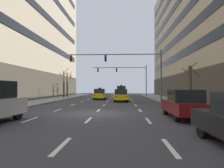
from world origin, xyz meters
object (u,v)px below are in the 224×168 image
(taxi_driving_0, at_px, (121,92))
(street_tree_2, at_px, (64,84))
(taxi_driving_2, at_px, (121,95))
(taxi_driving_3, at_px, (100,94))
(pedestrian_0, at_px, (186,94))
(street_tree_3, at_px, (190,85))
(traffic_signal_0, at_px, (125,64))
(street_tree_0, at_px, (67,84))
(car_parked_1, at_px, (185,104))
(traffic_signal_1, at_px, (127,73))

(taxi_driving_0, bearing_deg, street_tree_2, -153.71)
(taxi_driving_2, xyz_separation_m, taxi_driving_3, (-3.32, 5.03, 0.01))
(taxi_driving_3, bearing_deg, taxi_driving_0, 66.90)
(taxi_driving_2, distance_m, pedestrian_0, 8.23)
(taxi_driving_3, relative_size, street_tree_3, 1.10)
(taxi_driving_3, height_order, street_tree_2, street_tree_2)
(traffic_signal_0, relative_size, street_tree_0, 2.83)
(street_tree_0, xyz_separation_m, pedestrian_0, (18.07, -11.79, -1.49))
(car_parked_1, bearing_deg, pedestrian_0, 72.01)
(traffic_signal_0, xyz_separation_m, pedestrian_0, (7.56, -1.66, -4.00))
(street_tree_2, xyz_separation_m, pedestrian_0, (18.07, -9.52, -1.45))
(taxi_driving_0, distance_m, traffic_signal_0, 13.43)
(taxi_driving_0, bearing_deg, street_tree_0, -165.00)
(street_tree_2, bearing_deg, pedestrian_0, -27.79)
(taxi_driving_0, xyz_separation_m, pedestrian_0, (8.03, -14.48, -0.03))
(taxi_driving_0, bearing_deg, traffic_signal_1, 71.10)
(traffic_signal_0, relative_size, pedestrian_0, 8.40)
(taxi_driving_0, distance_m, taxi_driving_3, 8.61)
(car_parked_1, relative_size, pedestrian_0, 2.84)
(street_tree_3, distance_m, pedestrian_0, 6.35)
(traffic_signal_0, bearing_deg, traffic_signal_1, 87.51)
(car_parked_1, distance_m, traffic_signal_1, 31.20)
(street_tree_0, bearing_deg, traffic_signal_1, 28.64)
(taxi_driving_2, height_order, street_tree_3, street_tree_3)
(taxi_driving_0, relative_size, pedestrian_0, 2.83)
(taxi_driving_3, bearing_deg, street_tree_3, -52.07)
(taxi_driving_2, bearing_deg, pedestrian_0, -10.75)
(car_parked_1, height_order, street_tree_2, street_tree_2)
(traffic_signal_0, height_order, street_tree_3, traffic_signal_0)
(taxi_driving_3, height_order, traffic_signal_0, traffic_signal_0)
(traffic_signal_0, xyz_separation_m, street_tree_3, (6.01, -7.74, -3.01))
(car_parked_1, distance_m, street_tree_2, 26.43)
(car_parked_1, bearing_deg, taxi_driving_3, 110.34)
(pedestrian_0, bearing_deg, car_parked_1, -107.99)
(taxi_driving_3, bearing_deg, traffic_signal_0, -51.93)
(traffic_signal_1, bearing_deg, car_parked_1, -85.06)
(traffic_signal_1, bearing_deg, taxi_driving_0, -108.90)
(traffic_signal_0, relative_size, traffic_signal_1, 1.17)
(taxi_driving_0, xyz_separation_m, traffic_signal_0, (0.47, -12.82, 3.97))
(taxi_driving_0, relative_size, street_tree_3, 1.11)
(taxi_driving_2, height_order, pedestrian_0, taxi_driving_2)
(traffic_signal_0, xyz_separation_m, traffic_signal_1, (0.71, 16.26, -0.16))
(traffic_signal_0, relative_size, street_tree_2, 2.61)
(taxi_driving_0, bearing_deg, pedestrian_0, -61.00)
(taxi_driving_3, bearing_deg, street_tree_2, 156.12)
(car_parked_1, relative_size, street_tree_3, 1.11)
(taxi_driving_0, relative_size, traffic_signal_1, 0.39)
(street_tree_3, bearing_deg, traffic_signal_1, 102.46)
(taxi_driving_2, relative_size, traffic_signal_1, 0.39)
(traffic_signal_1, bearing_deg, traffic_signal_0, -92.49)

